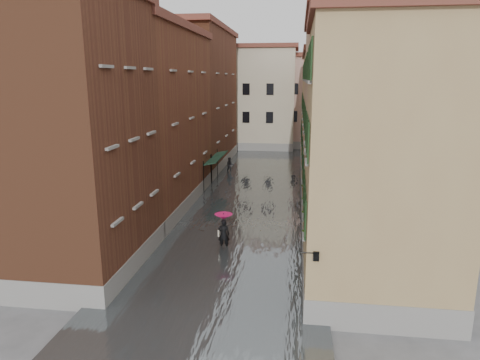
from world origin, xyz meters
The scene contains 16 objects.
ground centered at (0.00, 0.00, 0.00)m, with size 120.00×120.00×0.00m, color #535355.
floodwater centered at (0.00, 13.00, 0.10)m, with size 10.00×60.00×0.20m, color #515659.
building_left_near centered at (-7.00, -2.00, 6.50)m, with size 6.00×8.00×13.00m, color brown.
building_left_mid centered at (-7.00, 9.00, 6.25)m, with size 6.00×14.00×12.50m, color brown.
building_left_far centered at (-7.00, 24.00, 7.00)m, with size 6.00×16.00×14.00m, color brown.
building_right_near centered at (7.00, -2.00, 5.75)m, with size 6.00×8.00×11.50m, color #96774D.
building_right_mid centered at (7.00, 9.00, 6.50)m, with size 6.00×14.00×13.00m, color tan.
building_right_far centered at (7.00, 24.00, 5.75)m, with size 6.00×16.00×11.50m, color #96774D.
building_end_cream centered at (-3.00, 38.00, 6.50)m, with size 12.00×9.00×13.00m, color #BFB798.
building_end_pink centered at (6.00, 40.00, 6.00)m, with size 10.00×9.00×12.00m, color tan.
awning_near centered at (-3.49, 14.00, 2.47)m, with size 1.09×3.09×2.80m.
awning_far centered at (-3.49, 17.19, 2.46)m, with size 1.09×2.90×2.80m.
wall_lantern centered at (4.33, -6.00, 3.01)m, with size 0.71×0.22×0.35m.
window_planters centered at (4.12, -0.61, 3.51)m, with size 0.59×8.34×0.84m.
pedestrian_main centered at (-0.35, 1.26, 1.27)m, with size 1.02×1.02×2.06m.
pedestrian_far centered at (-3.06, 20.68, 0.81)m, with size 0.79×0.62×1.63m, color #232326.
Camera 1 is at (3.53, -20.80, 9.33)m, focal length 32.00 mm.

